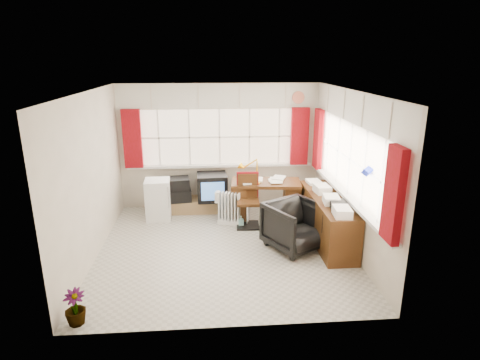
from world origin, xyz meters
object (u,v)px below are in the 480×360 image
(task_chair, at_px, (248,198))
(office_chair, at_px, (295,226))
(desk, at_px, (266,198))
(radiator, at_px, (229,211))
(mini_fridge, at_px, (158,200))
(tv_bench, at_px, (194,205))
(credenza, at_px, (327,218))
(desk_lamp, at_px, (257,166))
(crt_tv, at_px, (212,187))

(task_chair, distance_m, office_chair, 1.23)
(desk, relative_size, task_chair, 1.37)
(task_chair, distance_m, radiator, 0.44)
(task_chair, relative_size, radiator, 1.60)
(radiator, bearing_deg, office_chair, -46.40)
(desk, relative_size, mini_fridge, 1.73)
(task_chair, relative_size, tv_bench, 0.70)
(task_chair, xyz_separation_m, credenza, (1.26, -0.75, -0.13))
(desk_lamp, relative_size, crt_tv, 0.79)
(office_chair, bearing_deg, radiator, 102.98)
(desk, distance_m, credenza, 1.35)
(desk, height_order, tv_bench, desk)
(desk, distance_m, desk_lamp, 0.69)
(credenza, xyz_separation_m, mini_fridge, (-2.93, 1.15, -0.00))
(desk, relative_size, tv_bench, 0.96)
(office_chair, height_order, crt_tv, crt_tv)
(desk_lamp, bearing_deg, crt_tv, 146.01)
(tv_bench, bearing_deg, desk_lamp, -27.62)
(desk_lamp, distance_m, office_chair, 1.44)
(radiator, relative_size, mini_fridge, 0.79)
(mini_fridge, bearing_deg, radiator, -14.95)
(radiator, xyz_separation_m, tv_bench, (-0.68, 0.73, -0.12))
(credenza, distance_m, mini_fridge, 3.15)
(tv_bench, bearing_deg, office_chair, -46.70)
(tv_bench, bearing_deg, desk, -20.23)
(tv_bench, xyz_separation_m, mini_fridge, (-0.65, -0.37, 0.26))
(task_chair, xyz_separation_m, crt_tv, (-0.64, 0.70, -0.01))
(credenza, bearing_deg, desk, 131.48)
(office_chair, relative_size, tv_bench, 0.60)
(desk_lamp, height_order, task_chair, desk_lamp)
(desk_lamp, bearing_deg, tv_bench, 152.38)
(desk, height_order, credenza, credenza)
(tv_bench, bearing_deg, task_chair, -37.26)
(radiator, xyz_separation_m, credenza, (1.60, -0.79, 0.14))
(desk_lamp, xyz_separation_m, task_chair, (-0.18, -0.15, -0.55))
(desk, height_order, crt_tv, desk)
(tv_bench, relative_size, crt_tv, 2.33)
(credenza, relative_size, crt_tv, 3.32)
(desk, relative_size, office_chair, 1.60)
(desk, height_order, task_chair, task_chair)
(task_chair, bearing_deg, radiator, 172.81)
(desk, xyz_separation_m, radiator, (-0.71, -0.22, -0.16))
(task_chair, height_order, radiator, task_chair)
(crt_tv, bearing_deg, desk_lamp, -33.99)
(desk_lamp, height_order, tv_bench, desk_lamp)
(office_chair, distance_m, tv_bench, 2.48)
(desk, bearing_deg, task_chair, -144.67)
(radiator, bearing_deg, mini_fridge, 165.05)
(office_chair, height_order, radiator, office_chair)
(desk_lamp, xyz_separation_m, mini_fridge, (-1.85, 0.25, -0.68))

